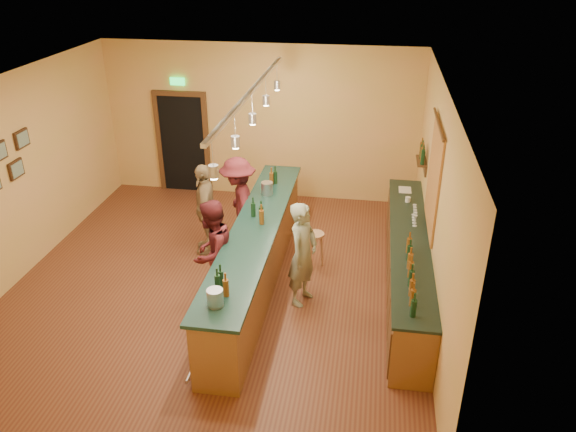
% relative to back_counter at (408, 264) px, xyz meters
% --- Properties ---
extents(floor, '(7.00, 7.00, 0.00)m').
position_rel_back_counter_xyz_m(floor, '(-2.97, -0.18, -0.49)').
color(floor, '#5D2B1A').
rests_on(floor, ground).
extents(ceiling, '(6.50, 7.00, 0.02)m').
position_rel_back_counter_xyz_m(ceiling, '(-2.97, -0.18, 2.71)').
color(ceiling, silver).
rests_on(ceiling, wall_back).
extents(wall_back, '(6.50, 0.02, 3.20)m').
position_rel_back_counter_xyz_m(wall_back, '(-2.97, 3.32, 1.11)').
color(wall_back, gold).
rests_on(wall_back, floor).
extents(wall_front, '(6.50, 0.02, 3.20)m').
position_rel_back_counter_xyz_m(wall_front, '(-2.97, -3.68, 1.11)').
color(wall_front, gold).
rests_on(wall_front, floor).
extents(wall_left, '(0.02, 7.00, 3.20)m').
position_rel_back_counter_xyz_m(wall_left, '(-6.22, -0.18, 1.11)').
color(wall_left, gold).
rests_on(wall_left, floor).
extents(wall_right, '(0.02, 7.00, 3.20)m').
position_rel_back_counter_xyz_m(wall_right, '(0.28, -0.18, 1.11)').
color(wall_right, gold).
rests_on(wall_right, floor).
extents(doorway, '(1.15, 0.09, 2.48)m').
position_rel_back_counter_xyz_m(doorway, '(-4.67, 3.30, 0.64)').
color(doorway, black).
rests_on(doorway, wall_back).
extents(tapestry, '(0.03, 1.40, 1.60)m').
position_rel_back_counter_xyz_m(tapestry, '(0.26, 0.22, 1.36)').
color(tapestry, maroon).
rests_on(tapestry, wall_right).
extents(bottle_shelf, '(0.17, 0.55, 0.54)m').
position_rel_back_counter_xyz_m(bottle_shelf, '(0.20, 1.72, 1.18)').
color(bottle_shelf, '#442514').
rests_on(bottle_shelf, wall_right).
extents(back_counter, '(0.60, 4.55, 1.27)m').
position_rel_back_counter_xyz_m(back_counter, '(0.00, 0.00, 0.00)').
color(back_counter, brown).
rests_on(back_counter, floor).
extents(tasting_bar, '(0.73, 5.10, 1.38)m').
position_rel_back_counter_xyz_m(tasting_bar, '(-2.36, -0.18, 0.12)').
color(tasting_bar, brown).
rests_on(tasting_bar, floor).
extents(pendant_track, '(0.11, 4.60, 0.50)m').
position_rel_back_counter_xyz_m(pendant_track, '(-2.35, -0.18, 2.50)').
color(pendant_track, silver).
rests_on(pendant_track, ceiling).
extents(bartender, '(0.57, 0.70, 1.64)m').
position_rel_back_counter_xyz_m(bartender, '(-1.57, -0.52, 0.33)').
color(bartender, gray).
rests_on(bartender, floor).
extents(customer_a, '(0.84, 0.95, 1.66)m').
position_rel_back_counter_xyz_m(customer_a, '(-2.90, -0.71, 0.34)').
color(customer_a, '#59191E').
rests_on(customer_a, floor).
extents(customer_b, '(0.60, 1.02, 1.63)m').
position_rel_back_counter_xyz_m(customer_b, '(-3.44, 0.76, 0.33)').
color(customer_b, '#997A51').
rests_on(customer_b, floor).
extents(customer_c, '(0.92, 1.23, 1.70)m').
position_rel_back_counter_xyz_m(customer_c, '(-2.90, 0.96, 0.36)').
color(customer_c, '#59191E').
rests_on(customer_c, floor).
extents(bar_stool, '(0.30, 0.30, 0.63)m').
position_rel_back_counter_xyz_m(bar_stool, '(-1.50, 0.51, -0.00)').
color(bar_stool, '#9F7047').
rests_on(bar_stool, floor).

